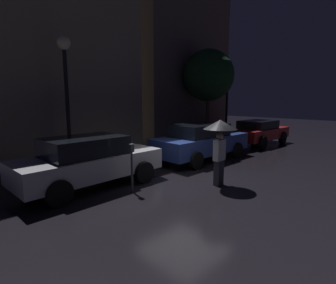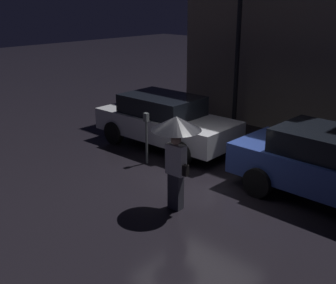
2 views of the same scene
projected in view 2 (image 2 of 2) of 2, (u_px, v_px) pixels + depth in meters
The scene contains 5 objects.
ground_plane at pixel (200, 187), 9.65m from camera, with size 60.00×60.00×0.00m, color black.
parked_car_silver at pixel (165, 120), 12.05m from camera, with size 4.26×1.95×1.48m.
pedestrian_with_umbrella at pixel (176, 137), 8.17m from camera, with size 0.99×0.99×1.97m.
parking_meter at pixel (146, 133), 10.76m from camera, with size 0.12×0.10×1.36m.
street_lamp_near at pixel (239, 18), 12.55m from camera, with size 0.49×0.49×4.78m.
Camera 2 is at (5.50, -6.89, 4.12)m, focal length 45.00 mm.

